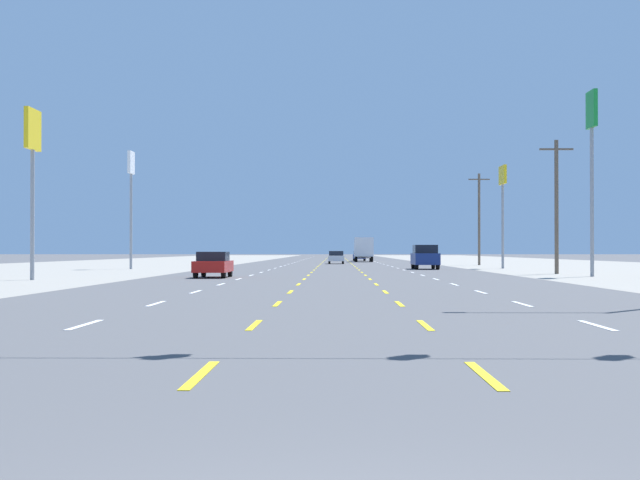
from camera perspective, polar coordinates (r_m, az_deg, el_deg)
The scene contains 16 objects.
ground_plane at distance 70.36m, azimuth 1.04°, elevation -1.90°, with size 572.00×572.00×0.00m, color #4C4C4F.
lot_apron_left at distance 74.56m, azimuth -18.36°, elevation -1.79°, with size 28.00×440.00×0.01m, color gray.
lane_markings at distance 108.86m, azimuth 1.01°, elevation -1.45°, with size 10.64×227.60×0.01m.
signal_span_wire at distance 16.62m, azimuth 1.93°, elevation 12.45°, with size 25.02×0.53×9.10m.
sedan_far_left_nearest at distance 52.23m, azimuth -6.63°, elevation -1.50°, with size 1.80×4.50×1.46m.
suv_far_right_near at distance 75.38m, azimuth 6.53°, elevation -1.03°, with size 1.98×4.90×1.98m.
sedan_center_turn_mid at distance 104.85m, azimuth 1.01°, elevation -1.07°, with size 1.80×4.50×1.46m.
box_truck_inner_right_midfar at distance 122.80m, azimuth 2.72°, elevation -0.50°, with size 2.40×7.20×3.23m.
sedan_inner_right_far at distance 134.14m, azimuth 2.44°, elevation -0.98°, with size 1.80×4.50×1.46m.
pole_sign_left_row_1 at distance 50.16m, azimuth -17.38°, elevation 5.38°, with size 0.24×2.09×8.88m.
pole_sign_left_row_2 at distance 77.04m, azimuth -11.63°, elevation 3.53°, with size 0.24×1.70×9.67m.
pole_sign_right_row_1 at distance 56.41m, azimuth 16.49°, elevation 6.02°, with size 0.24×1.73×10.89m.
pole_sign_right_row_2 at distance 79.29m, azimuth 11.25°, elevation 3.14°, with size 0.24×2.53×8.70m.
streetlight_left_row_0 at distance 28.61m, azimuth -19.15°, elevation 7.89°, with size 3.58×0.26×10.12m.
utility_pole_right_row_1 at distance 61.89m, azimuth 14.45°, elevation 2.18°, with size 2.20×0.26×8.74m.
utility_pole_right_row_2 at distance 96.67m, azimuth 9.83°, elevation 1.39°, with size 2.20×0.26×9.50m.
Camera 1 is at (-0.08, -4.35, 1.54)m, focal length 51.63 mm.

